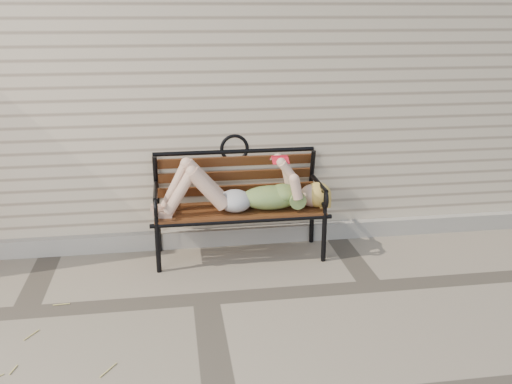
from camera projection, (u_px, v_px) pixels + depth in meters
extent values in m
plane|color=gray|center=(206.00, 299.00, 4.10)|extent=(80.00, 80.00, 0.00)
cube|color=beige|center=(184.00, 53.00, 6.45)|extent=(8.00, 4.00, 3.00)
cube|color=gray|center=(198.00, 238.00, 4.99)|extent=(8.00, 0.10, 0.15)
cylinder|color=black|center=(158.00, 248.00, 4.46)|extent=(0.04, 0.04, 0.41)
cylinder|color=black|center=(158.00, 229.00, 4.84)|extent=(0.04, 0.04, 0.41)
cylinder|color=black|center=(324.00, 238.00, 4.65)|extent=(0.04, 0.04, 0.41)
cylinder|color=black|center=(312.00, 220.00, 5.03)|extent=(0.04, 0.04, 0.41)
cube|color=#532B15|center=(239.00, 210.00, 4.68)|extent=(1.37, 0.44, 0.03)
cylinder|color=black|center=(243.00, 221.00, 4.49)|extent=(1.45, 0.04, 0.04)
cylinder|color=black|center=(236.00, 204.00, 4.88)|extent=(1.45, 0.04, 0.04)
torus|color=black|center=(234.00, 148.00, 4.83)|extent=(0.25, 0.03, 0.25)
ellipsoid|color=#0B434F|center=(270.00, 197.00, 4.66)|extent=(0.49, 0.28, 0.19)
ellipsoid|color=#0B434F|center=(283.00, 193.00, 4.66)|extent=(0.24, 0.27, 0.14)
ellipsoid|color=#B2B2B7|center=(235.00, 201.00, 4.62)|extent=(0.27, 0.31, 0.17)
sphere|color=#DDA995|center=(312.00, 195.00, 4.71)|extent=(0.20, 0.20, 0.20)
ellipsoid|color=#E5C156|center=(318.00, 195.00, 4.71)|extent=(0.23, 0.23, 0.21)
cube|color=red|center=(280.00, 156.00, 4.56)|extent=(0.13, 0.02, 0.02)
cube|color=white|center=(280.00, 161.00, 4.53)|extent=(0.13, 0.08, 0.05)
cube|color=white|center=(279.00, 158.00, 4.61)|extent=(0.13, 0.08, 0.05)
cube|color=red|center=(280.00, 160.00, 4.53)|extent=(0.14, 0.08, 0.05)
cube|color=red|center=(279.00, 158.00, 4.61)|extent=(0.14, 0.08, 0.05)
cylinder|color=#CDBD64|center=(109.00, 377.00, 3.22)|extent=(0.15, 0.06, 0.01)
cylinder|color=#CDBD64|center=(134.00, 380.00, 3.20)|extent=(0.02, 0.15, 0.01)
cylinder|color=#CDBD64|center=(51.00, 360.00, 3.37)|extent=(0.10, 0.12, 0.01)
cylinder|color=#CDBD64|center=(151.00, 306.00, 3.99)|extent=(0.10, 0.10, 0.01)
cylinder|color=#CDBD64|center=(115.00, 320.00, 3.81)|extent=(0.16, 0.05, 0.01)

